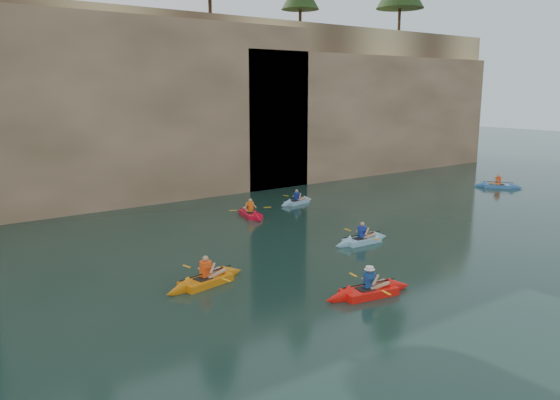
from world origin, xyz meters
TOP-DOWN VIEW (x-y plane):
  - ground at (0.00, 0.00)m, footprint 160.00×160.00m
  - cliff at (0.00, 30.00)m, footprint 70.00×16.00m
  - cliff_slab_center at (2.00, 22.60)m, footprint 24.00×2.40m
  - cliff_slab_east at (22.00, 22.60)m, footprint 26.00×2.40m
  - sea_cave_center at (-4.00, 21.95)m, footprint 3.50×1.00m
  - sea_cave_east at (10.00, 21.95)m, footprint 5.00×1.00m
  - main_kayaker at (1.79, 3.20)m, footprint 3.52×2.31m
  - kayaker_orange at (-2.11, 7.44)m, footprint 3.58×2.56m
  - kayaker_ltblue_near at (6.19, 7.95)m, footprint 3.13×2.41m
  - kayaker_red_far at (5.07, 15.41)m, footprint 2.36×3.41m
  - kayaker_ltblue_mid at (9.18, 16.52)m, footprint 2.96×2.16m
  - kayaker_blue_east at (24.08, 12.36)m, footprint 2.49×3.12m

SIDE VIEW (x-z plane):
  - ground at x=0.00m, z-range 0.00..0.00m
  - kayaker_ltblue_mid at x=9.18m, z-range -0.41..0.68m
  - kayaker_blue_east at x=24.08m, z-range -0.44..0.73m
  - kayaker_red_far at x=5.07m, z-range -0.46..0.76m
  - kayaker_ltblue_near at x=6.19m, z-range -0.46..0.76m
  - kayaker_orange at x=-2.11m, z-range -0.50..0.83m
  - main_kayaker at x=1.79m, z-range -0.47..0.81m
  - sea_cave_center at x=-4.00m, z-range 0.00..3.20m
  - sea_cave_east at x=10.00m, z-range 0.00..4.50m
  - cliff_slab_east at x=22.00m, z-range 0.00..9.84m
  - cliff_slab_center at x=2.00m, z-range 0.00..11.40m
  - cliff at x=0.00m, z-range 0.00..12.00m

